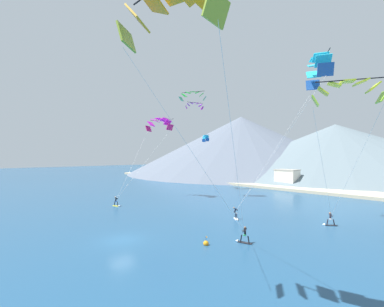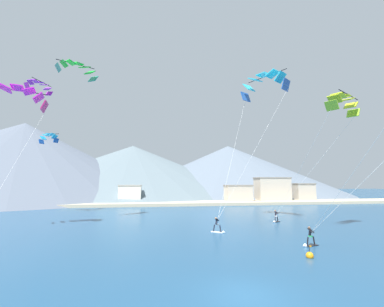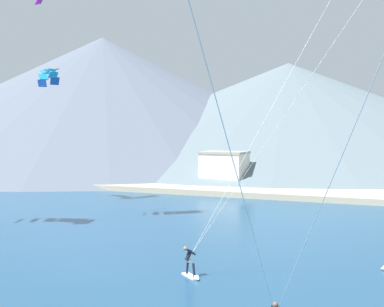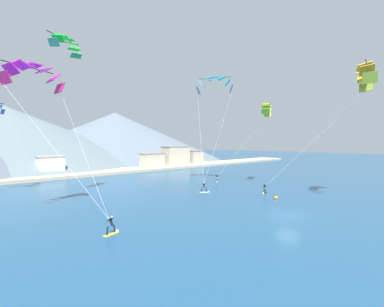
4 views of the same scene
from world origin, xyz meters
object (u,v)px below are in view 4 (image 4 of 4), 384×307
object	(u,v)px
parafoil_kite_near_trail	(266,109)
parafoil_kite_far_left	(365,75)
kitesurfer_near_lead	(113,228)
race_marker_buoy	(276,198)
parafoil_kite_mid_center	(214,83)
parafoil_kite_near_lead	(34,74)
kitesurfer_near_trail	(217,180)
kitesurfer_far_left	(264,190)
parafoil_kite_distant_low_drift	(67,43)
kitesurfer_mid_center	(205,189)

from	to	relation	value
parafoil_kite_near_trail	parafoil_kite_far_left	xyz separation A→B (m)	(-4.24, -17.46, 2.53)
kitesurfer_near_lead	race_marker_buoy	size ratio (longest dim) A/B	1.79
parafoil_kite_mid_center	parafoil_kite_near_lead	bearing A→B (deg)	-176.24
kitesurfer_near_trail	parafoil_kite_far_left	bearing A→B (deg)	-89.11
kitesurfer_far_left	parafoil_kite_near_trail	xyz separation A→B (m)	(8.31, 4.75, 14.53)
kitesurfer_near_lead	parafoil_kite_far_left	size ratio (longest dim) A/B	0.10
parafoil_kite_distant_low_drift	kitesurfer_mid_center	bearing A→B (deg)	-26.07
kitesurfer_near_lead	kitesurfer_far_left	size ratio (longest dim) A/B	1.02
race_marker_buoy	parafoil_kite_near_trail	bearing A→B (deg)	37.61
parafoil_kite_mid_center	race_marker_buoy	size ratio (longest dim) A/B	20.12
kitesurfer_mid_center	parafoil_kite_near_trail	size ratio (longest dim) A/B	0.12
parafoil_kite_near_trail	parafoil_kite_mid_center	xyz separation A→B (m)	(-5.86, 8.55, 5.51)
kitesurfer_near_lead	parafoil_kite_near_lead	world-z (taller)	parafoil_kite_near_lead
kitesurfer_near_lead	kitesurfer_near_trail	xyz separation A→B (m)	(30.30, 14.13, -0.04)
parafoil_kite_near_trail	parafoil_kite_mid_center	distance (m)	11.74
kitesurfer_near_lead	kitesurfer_near_trail	bearing A→B (deg)	24.99
parafoil_kite_near_trail	parafoil_kite_distant_low_drift	size ratio (longest dim) A/B	2.67
kitesurfer_near_trail	parafoil_kite_distant_low_drift	xyz separation A→B (m)	(-28.72, 2.89, 21.81)
kitesurfer_far_left	parafoil_kite_far_left	distance (m)	21.66
kitesurfer_near_trail	kitesurfer_far_left	size ratio (longest dim) A/B	0.99
kitesurfer_near_lead	parafoil_kite_distant_low_drift	distance (m)	27.68
kitesurfer_near_trail	parafoil_kite_near_trail	bearing A→B (deg)	-62.07
kitesurfer_near_lead	kitesurfer_mid_center	size ratio (longest dim) A/B	1.01
parafoil_kite_near_trail	kitesurfer_near_trail	bearing A→B (deg)	117.93
kitesurfer_far_left	race_marker_buoy	size ratio (longest dim) A/B	1.75
parafoil_kite_distant_low_drift	race_marker_buoy	size ratio (longest dim) A/B	5.38
parafoil_kite_distant_low_drift	kitesurfer_near_trail	bearing A→B (deg)	-5.75
parafoil_kite_near_trail	race_marker_buoy	distance (m)	19.87
parafoil_kite_mid_center	parafoil_kite_distant_low_drift	xyz separation A→B (m)	(-27.51, 3.11, 1.77)
kitesurfer_near_lead	race_marker_buoy	xyz separation A→B (m)	(24.53, -2.67, -0.41)
kitesurfer_near_lead	parafoil_kite_near_lead	bearing A→B (deg)	107.08
kitesurfer_near_lead	parafoil_kite_distant_low_drift	size ratio (longest dim) A/B	0.33
kitesurfer_near_lead	parafoil_kite_distant_low_drift	world-z (taller)	parafoil_kite_distant_low_drift
parafoil_kite_near_lead	race_marker_buoy	distance (m)	35.42
parafoil_kite_far_left	parafoil_kite_mid_center	bearing A→B (deg)	93.56
parafoil_kite_mid_center	kitesurfer_near_lead	bearing A→B (deg)	-154.44
kitesurfer_near_trail	parafoil_kite_mid_center	world-z (taller)	parafoil_kite_mid_center
kitesurfer_near_trail	parafoil_kite_near_lead	xyz separation A→B (m)	(-33.92, -2.36, 15.58)
parafoil_kite_far_left	kitesurfer_far_left	bearing A→B (deg)	107.73
parafoil_kite_near_lead	parafoil_kite_near_trail	distance (m)	39.11
parafoil_kite_near_lead	parafoil_kite_mid_center	size ratio (longest dim) A/B	0.77
parafoil_kite_mid_center	parafoil_kite_far_left	size ratio (longest dim) A/B	1.17
parafoil_kite_near_lead	parafoil_kite_distant_low_drift	size ratio (longest dim) A/B	2.89
kitesurfer_near_lead	kitesurfer_far_left	world-z (taller)	kitesurfer_near_lead
parafoil_kite_near_lead	kitesurfer_near_trail	bearing A→B (deg)	3.98
kitesurfer_near_lead	parafoil_kite_near_lead	size ratio (longest dim) A/B	0.11
kitesurfer_mid_center	race_marker_buoy	world-z (taller)	kitesurfer_mid_center
parafoil_kite_far_left	kitesurfer_near_trail	bearing A→B (deg)	90.89
parafoil_kite_near_lead	kitesurfer_mid_center	bearing A→B (deg)	-9.23
kitesurfer_near_trail	kitesurfer_mid_center	distance (m)	11.83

